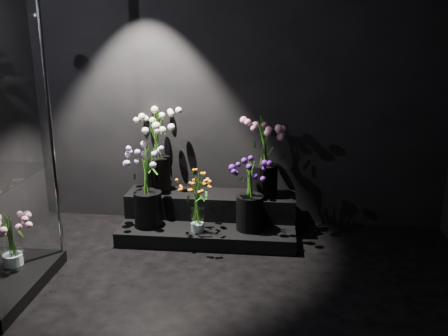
# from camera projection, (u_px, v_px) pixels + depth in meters

# --- Properties ---
(wall_back) EXTENTS (4.00, 0.00, 4.00)m
(wall_back) POSITION_uv_depth(u_px,v_px,m) (238.00, 82.00, 4.69)
(wall_back) COLOR black
(wall_back) RESTS_ON floor
(display_riser) EXTENTS (1.62, 0.72, 0.36)m
(display_riser) POSITION_uv_depth(u_px,v_px,m) (210.00, 218.00, 4.77)
(display_riser) COLOR black
(display_riser) RESTS_ON floor
(bouquet_orange_bells) EXTENTS (0.29, 0.29, 0.55)m
(bouquet_orange_bells) POSITION_uv_depth(u_px,v_px,m) (197.00, 201.00, 4.41)
(bouquet_orange_bells) COLOR white
(bouquet_orange_bells) RESTS_ON display_riser
(bouquet_lilac) EXTENTS (0.48, 0.48, 0.74)m
(bouquet_lilac) POSITION_uv_depth(u_px,v_px,m) (147.00, 181.00, 4.51)
(bouquet_lilac) COLOR black
(bouquet_lilac) RESTS_ON display_riser
(bouquet_purple) EXTENTS (0.41, 0.41, 0.65)m
(bouquet_purple) POSITION_uv_depth(u_px,v_px,m) (250.00, 192.00, 4.44)
(bouquet_purple) COLOR black
(bouquet_purple) RESTS_ON display_riser
(bouquet_cream_roses) EXTENTS (0.42, 0.42, 0.78)m
(bouquet_cream_roses) POSITION_uv_depth(u_px,v_px,m) (157.00, 145.00, 4.76)
(bouquet_cream_roses) COLOR black
(bouquet_cream_roses) RESTS_ON display_riser
(bouquet_pink_roses) EXTENTS (0.43, 0.43, 0.75)m
(bouquet_pink_roses) POSITION_uv_depth(u_px,v_px,m) (264.00, 154.00, 4.64)
(bouquet_pink_roses) COLOR black
(bouquet_pink_roses) RESTS_ON display_riser
(bouquet_case_base_pink) EXTENTS (0.39, 0.39, 0.44)m
(bouquet_case_base_pink) POSITION_uv_depth(u_px,v_px,m) (10.00, 238.00, 3.88)
(bouquet_case_base_pink) COLOR white
(bouquet_case_base_pink) RESTS_ON display_case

